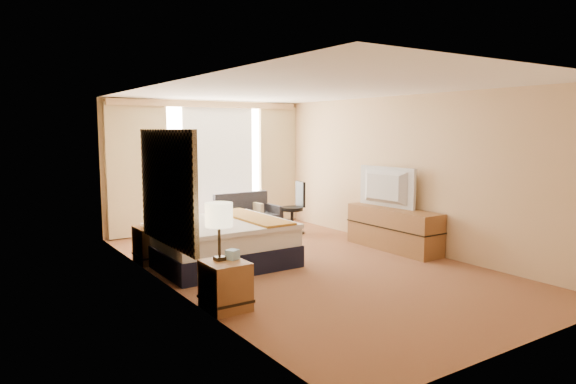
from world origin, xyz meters
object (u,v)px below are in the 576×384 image
nightstand_left (225,285)px  bed (219,242)px  nightstand_right (152,244)px  desk_chair (295,210)px  television (382,187)px  loveseat (247,220)px  media_dresser (393,229)px  floor_lamp (155,180)px  lamp_right (152,199)px  lamp_left (219,216)px

nightstand_left → bed: bed is taller
nightstand_right → desk_chair: bearing=11.7°
desk_chair → television: television is taller
television → loveseat: bearing=25.8°
nightstand_left → bed: bearing=66.0°
nightstand_right → media_dresser: (3.70, -1.45, 0.07)m
bed → nightstand_left: bearing=-114.0°
floor_lamp → lamp_right: bearing=-110.7°
loveseat → lamp_left: (-2.31, -3.55, 0.80)m
nightstand_left → loveseat: size_ratio=0.44×
floor_lamp → desk_chair: (2.37, -1.21, -0.63)m
floor_lamp → bed: bearing=-88.0°
floor_lamp → lamp_right: 2.00m
media_dresser → floor_lamp: (-2.98, 3.30, 0.73)m
nightstand_right → lamp_left: size_ratio=0.83×
nightstand_left → nightstand_right: size_ratio=1.00×
loveseat → lamp_left: bearing=-122.4°
nightstand_right → bed: size_ratio=0.29×
nightstand_right → desk_chair: size_ratio=0.54×
nightstand_right → television: bearing=-18.3°
loveseat → lamp_left: size_ratio=1.91×
loveseat → desk_chair: 0.96m
bed → media_dresser: bearing=-15.0°
media_dresser → lamp_left: bearing=-165.4°
nightstand_right → bed: bed is taller
television → lamp_right: bearing=67.4°
media_dresser → bed: size_ratio=0.94×
media_dresser → loveseat: (-1.41, 2.58, -0.09)m
loveseat → lamp_left: lamp_left is taller
floor_lamp → loveseat: bearing=-24.7°
nightstand_left → floor_lamp: floor_lamp is taller
nightstand_left → lamp_left: size_ratio=0.83×
nightstand_left → nightstand_right: 2.50m
nightstand_left → floor_lamp: (0.72, 4.35, 0.81)m
loveseat → television: television is taller
floor_lamp → lamp_right: (-0.70, -1.87, -0.11)m
nightstand_right → floor_lamp: 2.14m
television → nightstand_right: bearing=67.2°
floor_lamp → lamp_left: size_ratio=2.32×
nightstand_right → desk_chair: 3.16m
bed → floor_lamp: size_ratio=1.25×
nightstand_left → desk_chair: desk_chair is taller
floor_lamp → media_dresser: bearing=-47.9°
nightstand_right → television: size_ratio=0.46×
lamp_left → television: television is taller
nightstand_left → lamp_left: bearing=108.6°
floor_lamp → lamp_left: floor_lamp is taller
nightstand_left → desk_chair: (3.09, 3.14, 0.18)m
television → media_dresser: bearing=-172.8°
bed → desk_chair: desk_chair is taller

